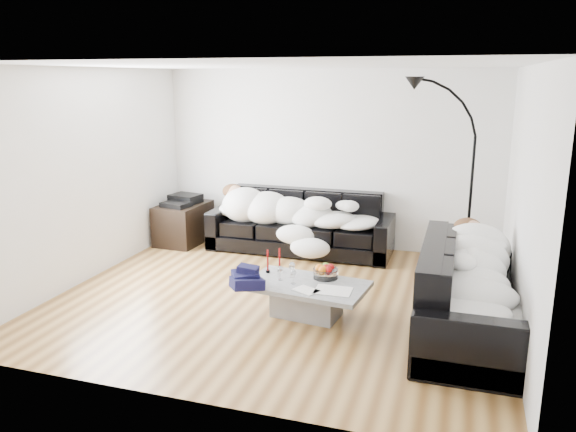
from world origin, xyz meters
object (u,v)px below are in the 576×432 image
(sofa_right, at_px, (470,290))
(wine_glass_c, at_px, (293,277))
(sofa_back, at_px, (300,222))
(coffee_table, at_px, (307,299))
(wine_glass_b, at_px, (280,273))
(floor_lamp, at_px, (471,193))
(sleeper_back, at_px, (299,209))
(fruit_bowl, at_px, (326,271))
(candle_left, at_px, (268,261))
(wine_glass_a, at_px, (292,270))
(shoes, at_px, (297,281))
(av_cabinet, at_px, (184,223))
(stereo, at_px, (182,200))
(sleeper_right, at_px, (472,271))
(candle_right, at_px, (280,260))

(sofa_right, bearing_deg, wine_glass_c, 94.29)
(sofa_back, height_order, coffee_table, sofa_back)
(wine_glass_b, distance_m, floor_lamp, 2.66)
(sleeper_back, distance_m, fruit_bowl, 2.13)
(sleeper_back, relative_size, candle_left, 8.58)
(wine_glass_a, distance_m, wine_glass_c, 0.21)
(sleeper_back, xyz_separation_m, coffee_table, (0.72, -2.15, -0.46))
(fruit_bowl, bearing_deg, shoes, 129.63)
(candle_left, relative_size, floor_lamp, 0.12)
(sofa_back, distance_m, candle_left, 2.02)
(wine_glass_b, bearing_deg, coffee_table, -2.24)
(sofa_back, height_order, wine_glass_a, sofa_back)
(wine_glass_b, height_order, av_cabinet, av_cabinet)
(sofa_back, bearing_deg, shoes, -75.17)
(fruit_bowl, relative_size, stereo, 0.61)
(sofa_back, bearing_deg, candle_left, -83.97)
(sofa_back, distance_m, sleeper_right, 3.18)
(candle_right, distance_m, stereo, 2.82)
(wine_glass_b, height_order, candle_left, candle_left)
(av_cabinet, bearing_deg, wine_glass_c, -38.48)
(sleeper_right, distance_m, wine_glass_a, 1.86)
(sleeper_right, distance_m, stereo, 4.64)
(wine_glass_c, bearing_deg, sleeper_right, 4.29)
(fruit_bowl, bearing_deg, wine_glass_c, -136.03)
(floor_lamp, bearing_deg, wine_glass_c, -124.65)
(sleeper_back, relative_size, fruit_bowl, 8.26)
(fruit_bowl, xyz_separation_m, shoes, (-0.50, 0.61, -0.39))
(av_cabinet, xyz_separation_m, stereo, (0.00, 0.00, 0.37))
(sleeper_right, xyz_separation_m, stereo, (-4.19, 2.00, 0.02))
(fruit_bowl, bearing_deg, coffee_table, -124.74)
(sleeper_back, distance_m, wine_glass_a, 2.08)
(sleeper_right, height_order, candle_left, sleeper_right)
(sofa_back, bearing_deg, coffee_table, -71.94)
(wine_glass_a, distance_m, candle_right, 0.23)
(coffee_table, relative_size, wine_glass_b, 8.26)
(sofa_back, height_order, shoes, sofa_back)
(fruit_bowl, relative_size, av_cabinet, 0.31)
(candle_right, bearing_deg, sofa_back, 99.56)
(shoes, bearing_deg, candle_left, -82.45)
(candle_right, bearing_deg, sleeper_right, -5.36)
(candle_left, distance_m, candle_right, 0.14)
(sofa_right, relative_size, floor_lamp, 1.02)
(stereo, bearing_deg, av_cabinet, 0.00)
(wine_glass_a, height_order, stereo, stereo)
(coffee_table, relative_size, av_cabinet, 1.42)
(wine_glass_b, height_order, candle_right, candle_right)
(sleeper_back, height_order, wine_glass_a, sleeper_back)
(sofa_back, height_order, fruit_bowl, sofa_back)
(sofa_right, height_order, candle_right, sofa_right)
(sleeper_right, xyz_separation_m, av_cabinet, (-4.19, 2.00, -0.35))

